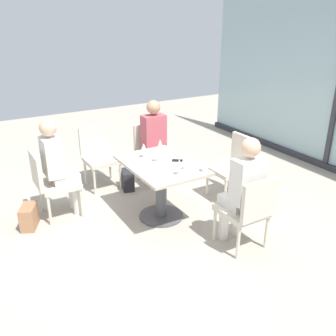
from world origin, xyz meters
name	(u,v)px	position (x,y,z in m)	size (l,w,h in m)	color
ground_plane	(161,216)	(0.00, 0.00, 0.00)	(12.00, 12.00, 0.00)	#A89E8E
dining_table_main	(161,180)	(0.00, 0.00, 0.52)	(1.13, 0.77, 0.73)	#BCB29E
chair_far_left	(152,150)	(-1.07, 0.46, 0.50)	(0.50, 0.46, 0.87)	beige
chair_front_left	(51,180)	(-0.71, -1.16, 0.50)	(0.46, 0.50, 0.87)	beige
chair_far_right	(249,208)	(1.07, 0.46, 0.50)	(0.50, 0.46, 0.87)	beige
chair_side_end	(99,153)	(-1.32, -0.30, 0.50)	(0.50, 0.46, 0.87)	beige
chair_near_window	(234,163)	(0.00, 1.16, 0.50)	(0.46, 0.51, 0.87)	beige
person_far_left	(156,139)	(-0.96, 0.46, 0.70)	(0.39, 0.34, 1.26)	#B24C56
person_front_left	(58,163)	(-0.71, -1.05, 0.70)	(0.34, 0.39, 1.26)	silver
person_far_right	(243,187)	(0.96, 0.46, 0.70)	(0.39, 0.34, 1.26)	silver
wine_glass_0	(157,151)	(-0.08, -0.01, 0.86)	(0.07, 0.07, 0.18)	silver
wine_glass_1	(160,143)	(-0.32, 0.17, 0.86)	(0.07, 0.07, 0.18)	silver
wine_glass_2	(179,164)	(0.39, 0.01, 0.86)	(0.07, 0.07, 0.18)	silver
wine_glass_3	(185,159)	(0.30, 0.15, 0.86)	(0.07, 0.07, 0.18)	silver
wine_glass_4	(144,147)	(-0.29, -0.08, 0.86)	(0.07, 0.07, 0.18)	silver
coffee_cup	(205,168)	(0.46, 0.32, 0.78)	(0.08, 0.08, 0.09)	white
cell_phone_on_table	(178,161)	(0.03, 0.22, 0.73)	(0.07, 0.14, 0.01)	black
handbag_0	(128,180)	(-0.97, -0.02, 0.14)	(0.30, 0.16, 0.28)	#232328
handbag_1	(29,217)	(-0.59, -1.49, 0.14)	(0.30, 0.16, 0.28)	#A3704C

